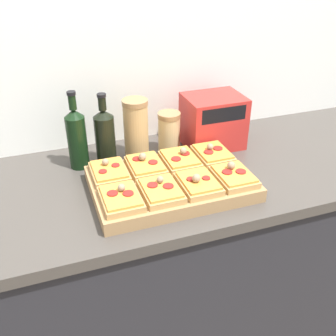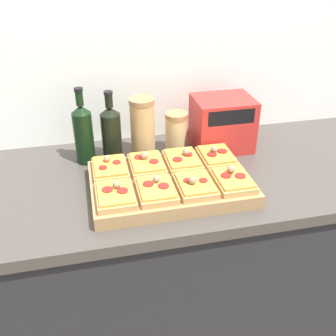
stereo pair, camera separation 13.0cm
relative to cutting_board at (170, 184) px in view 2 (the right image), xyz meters
name	(u,v)px [view 2 (the right image)]	position (x,y,z in m)	size (l,w,h in m)	color
wall_back	(146,49)	(0.01, 0.45, 0.33)	(6.00, 0.06, 2.50)	silver
kitchen_counter	(167,267)	(0.01, 0.09, -0.47)	(2.63, 0.67, 0.90)	#232328
cutting_board	(170,184)	(0.00, 0.00, 0.00)	(0.52, 0.34, 0.04)	#A37A4C
pizza_slice_back_left	(110,168)	(-0.19, 0.08, 0.04)	(0.11, 0.15, 0.05)	tan
pizza_slice_back_midleft	(147,164)	(-0.06, 0.08, 0.04)	(0.11, 0.15, 0.05)	tan
pizza_slice_back_midright	(182,160)	(0.06, 0.08, 0.04)	(0.11, 0.15, 0.05)	tan
pizza_slice_back_right	(216,156)	(0.19, 0.08, 0.04)	(0.11, 0.15, 0.05)	tan
pizza_slice_front_left	(115,195)	(-0.19, -0.08, 0.04)	(0.11, 0.15, 0.05)	tan
pizza_slice_front_midleft	(156,190)	(-0.06, -0.08, 0.04)	(0.11, 0.15, 0.05)	tan
pizza_slice_front_midright	(195,185)	(0.06, -0.08, 0.04)	(0.11, 0.15, 0.05)	tan
pizza_slice_front_right	(233,180)	(0.19, -0.08, 0.04)	(0.11, 0.15, 0.05)	tan
olive_oil_bottle	(83,133)	(-0.26, 0.25, 0.09)	(0.07, 0.07, 0.28)	black
wine_bottle	(111,132)	(-0.16, 0.25, 0.09)	(0.07, 0.07, 0.27)	black
grain_jar_tall	(143,128)	(-0.05, 0.25, 0.09)	(0.09, 0.09, 0.23)	tan
grain_jar_short	(176,133)	(0.08, 0.25, 0.06)	(0.09, 0.09, 0.16)	tan
toaster_oven	(222,123)	(0.27, 0.25, 0.08)	(0.25, 0.18, 0.20)	red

